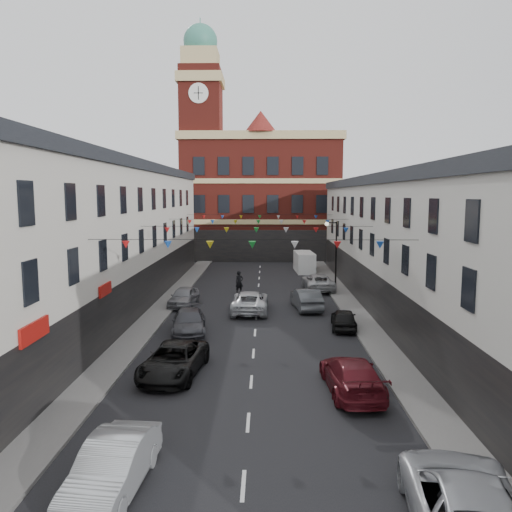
# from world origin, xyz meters

# --- Properties ---
(ground) EXTENTS (160.00, 160.00, 0.00)m
(ground) POSITION_xyz_m (0.00, 0.00, 0.00)
(ground) COLOR black
(ground) RESTS_ON ground
(pavement_left) EXTENTS (1.80, 64.00, 0.15)m
(pavement_left) POSITION_xyz_m (-6.90, 2.00, 0.07)
(pavement_left) COLOR #605E5B
(pavement_left) RESTS_ON ground
(pavement_right) EXTENTS (1.80, 64.00, 0.15)m
(pavement_right) POSITION_xyz_m (6.90, 2.00, 0.07)
(pavement_right) COLOR #605E5B
(pavement_right) RESTS_ON ground
(terrace_left) EXTENTS (8.40, 56.00, 10.70)m
(terrace_left) POSITION_xyz_m (-11.78, 1.00, 5.35)
(terrace_left) COLOR beige
(terrace_left) RESTS_ON ground
(terrace_right) EXTENTS (8.40, 56.00, 9.70)m
(terrace_right) POSITION_xyz_m (11.78, 1.00, 4.85)
(terrace_right) COLOR #B7B5AB
(terrace_right) RESTS_ON ground
(civic_building) EXTENTS (20.60, 13.30, 18.50)m
(civic_building) POSITION_xyz_m (0.00, 37.95, 8.14)
(civic_building) COLOR maroon
(civic_building) RESTS_ON ground
(clock_tower) EXTENTS (5.60, 5.60, 30.00)m
(clock_tower) POSITION_xyz_m (-7.50, 35.00, 14.93)
(clock_tower) COLOR maroon
(clock_tower) RESTS_ON ground
(distant_hill) EXTENTS (40.00, 14.00, 10.00)m
(distant_hill) POSITION_xyz_m (-4.00, 62.00, 5.00)
(distant_hill) COLOR #2C4A22
(distant_hill) RESTS_ON ground
(street_lamp) EXTENTS (1.10, 0.36, 6.00)m
(street_lamp) POSITION_xyz_m (6.55, 14.00, 3.90)
(street_lamp) COLOR black
(street_lamp) RESTS_ON ground
(car_left_b) EXTENTS (1.91, 4.62, 1.49)m
(car_left_b) POSITION_xyz_m (-3.65, -16.36, 0.74)
(car_left_b) COLOR #9FA2A6
(car_left_b) RESTS_ON ground
(car_left_c) EXTENTS (2.96, 5.41, 1.44)m
(car_left_c) POSITION_xyz_m (-3.60, -7.25, 0.72)
(car_left_c) COLOR black
(car_left_c) RESTS_ON ground
(car_left_d) EXTENTS (2.59, 5.09, 1.42)m
(car_left_d) POSITION_xyz_m (-3.97, -0.28, 0.71)
(car_left_d) COLOR #3C3D43
(car_left_d) RESTS_ON ground
(car_left_e) EXTENTS (2.13, 4.37, 1.43)m
(car_left_e) POSITION_xyz_m (-5.50, 7.23, 0.72)
(car_left_e) COLOR gray
(car_left_e) RESTS_ON ground
(car_right_b) EXTENTS (3.51, 6.23, 1.64)m
(car_right_b) POSITION_xyz_m (5.50, -18.03, 0.82)
(car_right_b) COLOR #A5A7AD
(car_right_b) RESTS_ON ground
(car_right_c) EXTENTS (2.39, 5.29, 1.50)m
(car_right_c) POSITION_xyz_m (4.26, -9.12, 0.75)
(car_right_c) COLOR #5A121A
(car_right_c) RESTS_ON ground
(car_right_d) EXTENTS (1.87, 3.87, 1.28)m
(car_right_d) POSITION_xyz_m (5.50, 0.96, 0.64)
(car_right_d) COLOR black
(car_right_d) RESTS_ON ground
(car_right_e) EXTENTS (2.18, 4.88, 1.56)m
(car_right_e) POSITION_xyz_m (3.60, 6.34, 0.78)
(car_right_e) COLOR #494C50
(car_right_e) RESTS_ON ground
(car_right_f) EXTENTS (2.67, 5.39, 1.47)m
(car_right_f) POSITION_xyz_m (5.23, 13.68, 0.73)
(car_right_f) COLOR #B1B2B6
(car_right_f) RESTS_ON ground
(moving_car) EXTENTS (2.60, 5.48, 1.51)m
(moving_car) POSITION_xyz_m (-0.47, 5.43, 0.76)
(moving_car) COLOR silver
(moving_car) RESTS_ON ground
(white_van) EXTENTS (2.12, 4.92, 2.13)m
(white_van) POSITION_xyz_m (4.84, 24.25, 1.07)
(white_van) COLOR white
(white_van) RESTS_ON ground
(pedestrian) EXTENTS (0.83, 0.71, 1.93)m
(pedestrian) POSITION_xyz_m (-1.58, 12.06, 0.97)
(pedestrian) COLOR black
(pedestrian) RESTS_ON ground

